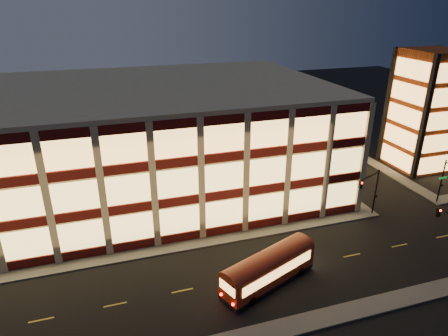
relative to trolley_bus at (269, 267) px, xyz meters
name	(u,v)px	position (x,y,z in m)	size (l,w,h in m)	color
ground	(189,251)	(-5.89, 7.42, -1.87)	(200.00, 200.00, 0.00)	black
sidewalk_office_south	(159,250)	(-8.89, 8.42, -1.79)	(54.00, 2.00, 0.15)	#514F4C
sidewalk_office_east	(306,166)	(17.11, 24.42, -1.79)	(2.00, 30.00, 0.15)	#514F4C
sidewalk_tower_west	(364,158)	(28.11, 24.42, -1.79)	(2.00, 30.00, 0.15)	#514F4C
office_building	(138,139)	(-8.80, 24.34, 5.38)	(50.45, 30.45, 14.50)	tan
stair_tower	(426,111)	(34.07, 19.38, 7.12)	(8.60, 8.60, 18.00)	#8C3814
traffic_signal_far	(371,187)	(16.32, 7.66, 2.24)	(3.79, 1.87, 6.00)	black
trolley_bus	(269,267)	(0.00, 0.00, 0.00)	(10.17, 6.01, 3.37)	maroon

